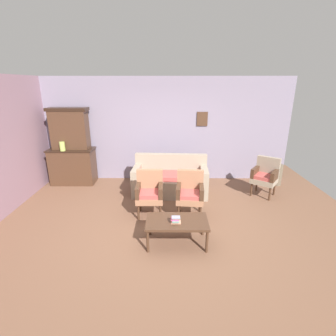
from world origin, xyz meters
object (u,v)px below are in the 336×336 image
floral_couch (170,180)px  coffee_table (177,223)px  floor_vase_by_wall (277,175)px  side_cabinet (73,166)px  book_stack_on_table (176,220)px  armchair_row_middle (190,192)px  vase_on_cabinet (62,146)px  armchair_near_couch_end (150,191)px  wingback_chair_by_fireplace (265,175)px

floral_couch → coffee_table: bearing=-87.2°
coffee_table → floor_vase_by_wall: bearing=43.7°
side_cabinet → book_stack_on_table: (2.63, -2.73, 0.01)m
armchair_row_middle → book_stack_on_table: bearing=-106.4°
coffee_table → vase_on_cabinet: bearing=138.3°
coffee_table → book_stack_on_table: size_ratio=6.50×
vase_on_cabinet → floral_couch: 2.82m
armchair_near_couch_end → book_stack_on_table: (0.49, -1.05, -0.03)m
armchair_row_middle → coffee_table: (-0.28, -0.96, -0.12)m
armchair_near_couch_end → coffee_table: (0.51, -0.98, -0.12)m
coffee_table → book_stack_on_table: book_stack_on_table is taller
floor_vase_by_wall → vase_on_cabinet: bearing=-179.2°
book_stack_on_table → side_cabinet: bearing=133.9°
wingback_chair_by_fireplace → armchair_near_couch_end: bearing=-160.3°
vase_on_cabinet → armchair_near_couch_end: size_ratio=0.25×
floral_couch → armchair_row_middle: 1.15m
vase_on_cabinet → coffee_table: (2.79, -2.48, -0.67)m
vase_on_cabinet → wingback_chair_by_fireplace: bearing=-6.5°
vase_on_cabinet → wingback_chair_by_fireplace: size_ratio=0.25×
vase_on_cabinet → floral_couch: bearing=-9.7°
side_cabinet → floral_couch: 2.63m
floral_couch → armchair_near_couch_end: 1.14m
wingback_chair_by_fireplace → floor_vase_by_wall: wingback_chair_by_fireplace is taller
armchair_row_middle → wingback_chair_by_fireplace: bearing=27.8°
floral_couch → armchair_near_couch_end: (-0.41, -1.04, 0.17)m
floor_vase_by_wall → book_stack_on_table: bearing=-135.8°
armchair_near_couch_end → coffee_table: bearing=-62.3°
floor_vase_by_wall → armchair_near_couch_end: bearing=-153.7°
side_cabinet → floor_vase_by_wall: 5.33m
armchair_row_middle → floor_vase_by_wall: armchair_row_middle is taller
side_cabinet → floral_couch: bearing=-13.9°
wingback_chair_by_fireplace → floor_vase_by_wall: bearing=48.4°
wingback_chair_by_fireplace → floor_vase_by_wall: 0.88m
wingback_chair_by_fireplace → coffee_table: (-2.11, -1.92, -0.12)m
coffee_table → armchair_near_couch_end: bearing=117.7°
side_cabinet → coffee_table: 3.75m
coffee_table → book_stack_on_table: (-0.02, -0.07, 0.10)m
armchair_near_couch_end → book_stack_on_table: size_ratio=5.85×
floor_vase_by_wall → side_cabinet: bearing=178.9°
wingback_chair_by_fireplace → coffee_table: wingback_chair_by_fireplace is taller
vase_on_cabinet → armchair_near_couch_end: 2.78m
book_stack_on_table → armchair_near_couch_end: bearing=115.0°
coffee_table → floral_couch: bearing=92.8°
floral_couch → side_cabinet: bearing=166.1°
side_cabinet → wingback_chair_by_fireplace: size_ratio=1.28×
vase_on_cabinet → wingback_chair_by_fireplace: 4.96m
book_stack_on_table → armchair_row_middle: bearing=73.6°
side_cabinet → armchair_row_middle: bearing=-30.1°
armchair_near_couch_end → armchair_row_middle: size_ratio=1.00×
floral_couch → armchair_near_couch_end: same height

